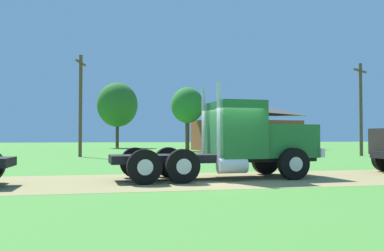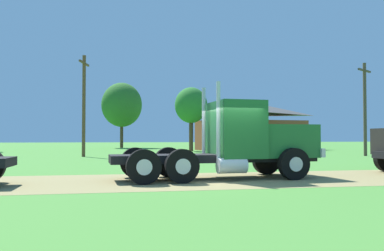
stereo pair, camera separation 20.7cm
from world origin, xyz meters
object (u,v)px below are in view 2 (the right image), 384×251
object	(u,v)px
utility_pole_far	(365,106)
truck_foreground_white	(241,142)
shed_building	(250,127)
utility_pole_near	(84,103)

from	to	relation	value
utility_pole_far	truck_foreground_white	bearing A→B (deg)	-135.95
shed_building	utility_pole_far	bearing A→B (deg)	-74.50
truck_foreground_white	utility_pole_far	distance (m)	20.92
truck_foreground_white	utility_pole_far	xyz separation A→B (m)	(14.92, 14.43, 2.64)
truck_foreground_white	utility_pole_near	world-z (taller)	utility_pole_near
shed_building	utility_pole_near	xyz separation A→B (m)	(-17.63, -12.47, 1.44)
truck_foreground_white	utility_pole_near	bearing A→B (deg)	111.95
truck_foreground_white	shed_building	world-z (taller)	shed_building
truck_foreground_white	utility_pole_near	size ratio (longest dim) A/B	0.99
shed_building	utility_pole_far	size ratio (longest dim) A/B	1.73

